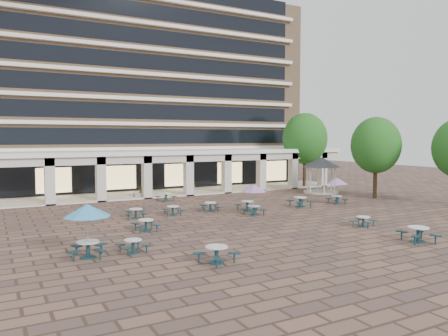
{
  "coord_description": "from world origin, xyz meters",
  "views": [
    {
      "loc": [
        -14.92,
        -26.53,
        5.66
      ],
      "look_at": [
        0.98,
        3.0,
        3.32
      ],
      "focal_mm": 35.0,
      "sensor_mm": 36.0,
      "label": 1
    }
  ],
  "objects": [
    {
      "name": "ground",
      "position": [
        0.0,
        0.0,
        0.0
      ],
      "size": [
        120.0,
        120.0,
        0.0
      ],
      "primitive_type": "plane",
      "color": "brown",
      "rests_on": "ground"
    },
    {
      "name": "apartment_building",
      "position": [
        0.0,
        25.47,
        12.6
      ],
      "size": [
        40.0,
        15.5,
        25.2
      ],
      "color": "#A07D5A",
      "rests_on": "ground"
    },
    {
      "name": "retail_arcade",
      "position": [
        0.0,
        14.8,
        3.0
      ],
      "size": [
        42.0,
        6.6,
        4.4
      ],
      "color": "white",
      "rests_on": "ground"
    },
    {
      "name": "picnic_table_0",
      "position": [
        -8.83,
        -5.8,
        0.39
      ],
      "size": [
        1.61,
        1.61,
        0.66
      ],
      "rotation": [
        0.0,
        0.0,
        0.13
      ],
      "color": "#13323A",
      "rests_on": "ground"
    },
    {
      "name": "picnic_table_1",
      "position": [
        -6.04,
        -9.34,
        0.46
      ],
      "size": [
        2.06,
        2.06,
        0.77
      ],
      "rotation": [
        0.0,
        0.0,
        0.31
      ],
      "color": "#13323A",
      "rests_on": "ground"
    },
    {
      "name": "picnic_table_2",
      "position": [
        5.42,
        -11.0,
        0.5
      ],
      "size": [
        2.21,
        2.21,
        0.83
      ],
      "rotation": [
        0.0,
        0.0,
        -0.32
      ],
      "color": "#13323A",
      "rests_on": "ground"
    },
    {
      "name": "picnic_table_3",
      "position": [
        5.9,
        -6.58,
        0.39
      ],
      "size": [
        1.78,
        1.78,
        0.65
      ],
      "rotation": [
        0.0,
        0.0,
        0.42
      ],
      "color": "#13323A",
      "rests_on": "ground"
    },
    {
      "name": "picnic_table_4",
      "position": [
        -10.97,
        -5.68,
        2.16
      ],
      "size": [
        2.2,
        2.2,
        2.54
      ],
      "rotation": [
        0.0,
        0.0,
        -0.26
      ],
      "color": "#13323A",
      "rests_on": "ground"
    },
    {
      "name": "picnic_table_5",
      "position": [
        -6.0,
        3.1,
        0.41
      ],
      "size": [
        1.75,
        1.75,
        0.68
      ],
      "rotation": [
        0.0,
        0.0,
        -0.22
      ],
      "color": "#13323A",
      "rests_on": "ground"
    },
    {
      "name": "picnic_table_6",
      "position": [
        1.98,
        0.23,
        1.9
      ],
      "size": [
        1.94,
        1.94,
        2.24
      ],
      "rotation": [
        0.0,
        0.0,
        0.02
      ],
      "color": "#13323A",
      "rests_on": "ground"
    },
    {
      "name": "picnic_table_7",
      "position": [
        2.69,
        2.32,
        0.43
      ],
      "size": [
        1.87,
        1.87,
        0.73
      ],
      "rotation": [
        0.0,
        0.0,
        0.24
      ],
      "color": "#13323A",
      "rests_on": "ground"
    },
    {
      "name": "picnic_table_8",
      "position": [
        -6.69,
        -1.27,
        0.42
      ],
      "size": [
        1.61,
        1.61,
        0.7
      ],
      "rotation": [
        0.0,
        0.0,
        -0.03
      ],
      "color": "#13323A",
      "rests_on": "ground"
    },
    {
      "name": "picnic_table_9",
      "position": [
        -3.24,
        3.04,
        0.4
      ],
      "size": [
        1.68,
        1.68,
        0.67
      ],
      "rotation": [
        0.0,
        0.0,
        -0.19
      ],
      "color": "#13323A",
      "rests_on": "ground"
    },
    {
      "name": "picnic_table_10",
      "position": [
        7.3,
        1.6,
        0.49
      ],
      "size": [
        1.95,
        1.95,
        0.82
      ],
      "rotation": [
        0.0,
        0.0,
        -0.08
      ],
      "color": "#13323A",
      "rests_on": "ground"
    },
    {
      "name": "picnic_table_11",
      "position": [
        11.21,
        1.57,
        1.86
      ],
      "size": [
        1.9,
        1.9,
        2.19
      ],
      "rotation": [
        0.0,
        0.0,
        -0.13
      ],
      "color": "#13323A",
      "rests_on": "ground"
    },
    {
      "name": "picnic_table_12",
      "position": [
        -1.15,
        10.0,
        0.41
      ],
      "size": [
        1.86,
        1.86,
        0.69
      ],
      "rotation": [
        0.0,
        0.0,
        0.33
      ],
      "color": "#13323A",
      "rests_on": "ground"
    },
    {
      "name": "picnic_table_13",
      "position": [
        -0.1,
        3.2,
        0.42
      ],
      "size": [
        1.87,
        1.87,
        0.7
      ],
      "rotation": [
        0.0,
        0.0,
        -0.33
      ],
      "color": "#13323A",
      "rests_on": "ground"
    },
    {
      "name": "gazebo",
      "position": [
        14.9,
        7.87,
        2.74
      ],
      "size": [
        3.91,
        3.91,
        3.64
      ],
      "rotation": [
        0.0,
        0.0,
        0.04
      ],
      "color": "beige",
      "rests_on": "ground"
    },
    {
      "name": "tree_east_a",
      "position": [
        16.68,
        2.42,
        4.95
      ],
      "size": [
        4.55,
        4.55,
        7.58
      ],
      "color": "#3F2D19",
      "rests_on": "ground"
    },
    {
      "name": "tree_east_c",
      "position": [
        16.81,
        12.94,
        5.53
      ],
      "size": [
        5.08,
        5.08,
        8.46
      ],
      "color": "#3F2D19",
      "rests_on": "ground"
    },
    {
      "name": "planter_left",
      "position": [
        -2.44,
        12.9,
        0.55
      ],
      "size": [
        1.5,
        0.72,
        1.31
      ],
      "color": "gray",
      "rests_on": "ground"
    },
    {
      "name": "planter_right",
      "position": [
        2.83,
        12.9,
        0.51
      ],
      "size": [
        1.5,
        0.82,
        1.27
      ],
      "color": "gray",
      "rests_on": "ground"
    }
  ]
}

